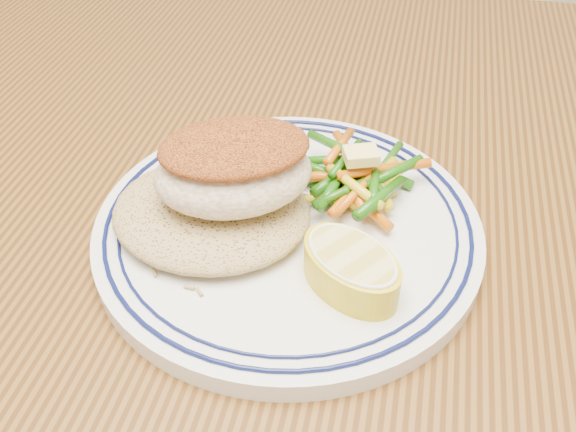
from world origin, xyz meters
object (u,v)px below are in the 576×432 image
(fish_fillet, at_px, (234,167))
(vegetable_pile, at_px, (356,178))
(plate, at_px, (288,227))
(lemon_wedge, at_px, (351,268))
(rice_pilaf, at_px, (211,208))
(dining_table, at_px, (343,311))

(fish_fillet, distance_m, vegetable_pile, 0.10)
(plate, height_order, lemon_wedge, lemon_wedge)
(rice_pilaf, bearing_deg, plate, 13.90)
(plate, relative_size, lemon_wedge, 2.98)
(plate, xyz_separation_m, lemon_wedge, (0.05, -0.05, 0.02))
(rice_pilaf, relative_size, vegetable_pile, 1.26)
(vegetable_pile, bearing_deg, fish_fillet, -147.30)
(rice_pilaf, bearing_deg, lemon_wedge, -20.09)
(fish_fillet, xyz_separation_m, vegetable_pile, (0.08, 0.05, -0.03))
(dining_table, xyz_separation_m, vegetable_pile, (-0.00, 0.02, 0.13))
(vegetable_pile, bearing_deg, rice_pilaf, -149.46)
(vegetable_pile, bearing_deg, plate, -134.53)
(rice_pilaf, bearing_deg, vegetable_pile, 30.54)
(vegetable_pile, height_order, lemon_wedge, vegetable_pile)
(fish_fillet, distance_m, lemon_wedge, 0.10)
(dining_table, height_order, plate, plate)
(fish_fillet, relative_size, vegetable_pile, 1.15)
(rice_pilaf, height_order, vegetable_pile, vegetable_pile)
(fish_fillet, xyz_separation_m, lemon_wedge, (0.09, -0.04, -0.03))
(dining_table, height_order, fish_fillet, fish_fillet)
(rice_pilaf, xyz_separation_m, vegetable_pile, (0.09, 0.05, 0.00))
(dining_table, distance_m, fish_fillet, 0.18)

